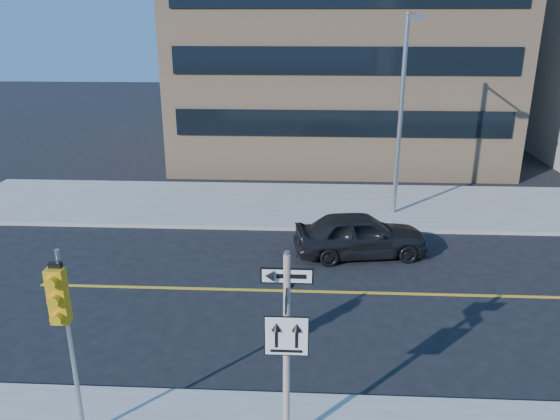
# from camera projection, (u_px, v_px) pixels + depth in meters

# --- Properties ---
(ground) EXTENTS (120.00, 120.00, 0.00)m
(ground) POSITION_uv_depth(u_px,v_px,m) (290.00, 371.00, 13.00)
(ground) COLOR black
(ground) RESTS_ON ground
(sign_pole) EXTENTS (0.92, 0.92, 4.06)m
(sign_pole) POSITION_uv_depth(u_px,v_px,m) (287.00, 342.00, 9.82)
(sign_pole) COLOR silver
(sign_pole) RESTS_ON near_sidewalk
(traffic_signal) EXTENTS (0.32, 0.45, 4.00)m
(traffic_signal) POSITION_uv_depth(u_px,v_px,m) (62.00, 311.00, 9.68)
(traffic_signal) COLOR gray
(traffic_signal) RESTS_ON near_sidewalk
(parked_car_a) EXTENTS (2.52, 4.82, 1.57)m
(parked_car_a) POSITION_uv_depth(u_px,v_px,m) (360.00, 235.00, 19.05)
(parked_car_a) COLOR black
(parked_car_a) RESTS_ON ground
(streetlight_a) EXTENTS (0.55, 2.25, 8.00)m
(streetlight_a) POSITION_uv_depth(u_px,v_px,m) (402.00, 104.00, 21.34)
(streetlight_a) COLOR gray
(streetlight_a) RESTS_ON far_sidewalk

